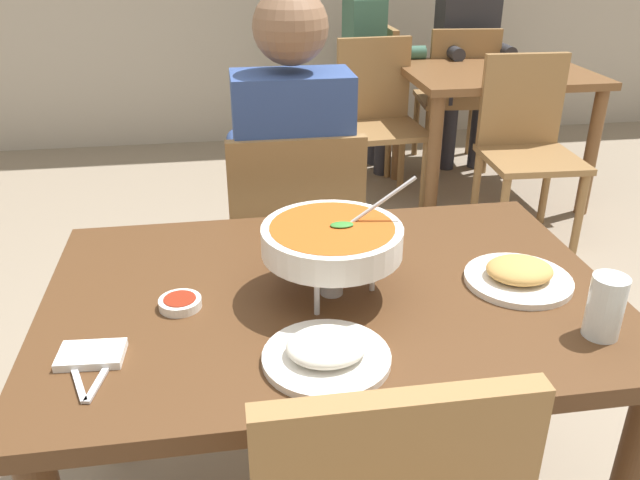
{
  "coord_description": "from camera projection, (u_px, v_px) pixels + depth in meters",
  "views": [
    {
      "loc": [
        -0.22,
        -1.23,
        1.47
      ],
      "look_at": [
        0.0,
        0.15,
        0.79
      ],
      "focal_mm": 36.57,
      "sensor_mm": 36.0,
      "label": 1
    }
  ],
  "objects": [
    {
      "name": "chair_bg_right",
      "position": [
        526.0,
        138.0,
        3.2
      ],
      "size": [
        0.46,
        0.46,
        0.9
      ],
      "color": "olive",
      "rests_on": "ground_plane"
    },
    {
      "name": "dining_table_main",
      "position": [
        330.0,
        331.0,
        1.49
      ],
      "size": [
        1.25,
        0.83,
        0.74
      ],
      "color": "#51331C",
      "rests_on": "ground_plane"
    },
    {
      "name": "patron_bg_middle",
      "position": [
        369.0,
        53.0,
        3.97
      ],
      "size": [
        0.45,
        0.4,
        1.31
      ],
      "color": "#2D2D38",
      "rests_on": "ground_plane"
    },
    {
      "name": "chair_bg_left",
      "position": [
        457.0,
        91.0,
        4.09
      ],
      "size": [
        0.48,
        0.48,
        0.9
      ],
      "color": "olive",
      "rests_on": "ground_plane"
    },
    {
      "name": "napkin_folded",
      "position": [
        91.0,
        355.0,
        1.21
      ],
      "size": [
        0.13,
        0.09,
        0.02
      ],
      "primitive_type": "cube",
      "rotation": [
        0.0,
        0.0,
        -0.07
      ],
      "color": "white",
      "rests_on": "dining_table_main"
    },
    {
      "name": "chair_diner_main",
      "position": [
        294.0,
        242.0,
        2.17
      ],
      "size": [
        0.44,
        0.44,
        0.9
      ],
      "color": "olive",
      "rests_on": "ground_plane"
    },
    {
      "name": "appetizer_plate",
      "position": [
        519.0,
        275.0,
        1.46
      ],
      "size": [
        0.24,
        0.24,
        0.06
      ],
      "color": "white",
      "rests_on": "dining_table_main"
    },
    {
      "name": "chair_bg_corner",
      "position": [
        378.0,
        112.0,
        3.63
      ],
      "size": [
        0.47,
        0.47,
        0.9
      ],
      "color": "olive",
      "rests_on": "ground_plane"
    },
    {
      "name": "rice_plate",
      "position": [
        326.0,
        352.0,
        1.2
      ],
      "size": [
        0.24,
        0.24,
        0.06
      ],
      "color": "white",
      "rests_on": "dining_table_main"
    },
    {
      "name": "chair_bg_middle",
      "position": [
        368.0,
        91.0,
        4.09
      ],
      "size": [
        0.45,
        0.45,
        0.9
      ],
      "color": "olive",
      "rests_on": "ground_plane"
    },
    {
      "name": "patron_bg_left",
      "position": [
        467.0,
        50.0,
        4.07
      ],
      "size": [
        0.4,
        0.45,
        1.31
      ],
      "color": "#2D2D38",
      "rests_on": "ground_plane"
    },
    {
      "name": "diner_main",
      "position": [
        292.0,
        172.0,
        2.09
      ],
      "size": [
        0.4,
        0.45,
        1.31
      ],
      "color": "#2D2D38",
      "rests_on": "ground_plane"
    },
    {
      "name": "fork_utensil",
      "position": [
        76.0,
        374.0,
        1.17
      ],
      "size": [
        0.07,
        0.16,
        0.01
      ],
      "primitive_type": "cube",
      "rotation": [
        0.0,
        0.0,
        0.33
      ],
      "color": "silver",
      "rests_on": "dining_table_main"
    },
    {
      "name": "sauce_dish",
      "position": [
        180.0,
        303.0,
        1.37
      ],
      "size": [
        0.09,
        0.09,
        0.02
      ],
      "color": "white",
      "rests_on": "dining_table_main"
    },
    {
      "name": "curry_bowl",
      "position": [
        332.0,
        240.0,
        1.37
      ],
      "size": [
        0.33,
        0.3,
        0.26
      ],
      "color": "silver",
      "rests_on": "dining_table_main"
    },
    {
      "name": "dining_table_far",
      "position": [
        494.0,
        94.0,
        3.63
      ],
      "size": [
        1.0,
        0.8,
        0.74
      ],
      "color": "brown",
      "rests_on": "ground_plane"
    },
    {
      "name": "spoon_utensil",
      "position": [
        104.0,
        371.0,
        1.17
      ],
      "size": [
        0.05,
        0.17,
        0.01
      ],
      "primitive_type": "cube",
      "rotation": [
        0.0,
        0.0,
        -0.22
      ],
      "color": "silver",
      "rests_on": "dining_table_main"
    },
    {
      "name": "drink_glass",
      "position": [
        605.0,
        310.0,
        1.26
      ],
      "size": [
        0.07,
        0.07,
        0.13
      ],
      "color": "silver",
      "rests_on": "dining_table_main"
    }
  ]
}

